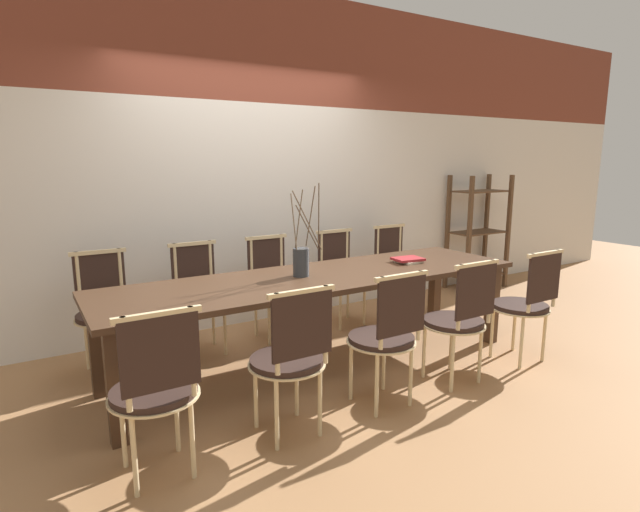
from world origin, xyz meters
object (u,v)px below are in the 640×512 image
chair_near_center (386,333)px  chair_far_center (273,283)px  vase_centerpiece (301,260)px  shelving_rack (478,233)px  dining_table (320,285)px  book_stack (408,260)px

chair_near_center → chair_far_center: 1.58m
chair_near_center → vase_centerpiece: vase_centerpiece is taller
vase_centerpiece → shelving_rack: bearing=18.1°
chair_near_center → shelving_rack: shelving_rack is taller
dining_table → chair_far_center: chair_far_center is taller
book_stack → chair_near_center: bearing=-137.7°
chair_near_center → book_stack: bearing=42.3°
vase_centerpiece → shelving_rack: (3.13, 1.02, -0.16)m
shelving_rack → chair_near_center: bearing=-148.0°
chair_far_center → book_stack: (0.92, -0.78, 0.25)m
shelving_rack → dining_table: bearing=-160.3°
dining_table → book_stack: size_ratio=12.68×
chair_far_center → shelving_rack: bearing=-174.7°
chair_far_center → dining_table: bearing=91.0°
chair_near_center → book_stack: 1.22m
dining_table → shelving_rack: 3.18m
chair_near_center → vase_centerpiece: size_ratio=1.30×
dining_table → book_stack: 0.91m
dining_table → chair_near_center: (0.02, -0.79, -0.15)m
dining_table → book_stack: (0.91, 0.01, 0.10)m
vase_centerpiece → book_stack: 1.05m
book_stack → shelving_rack: (2.09, 1.06, -0.05)m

